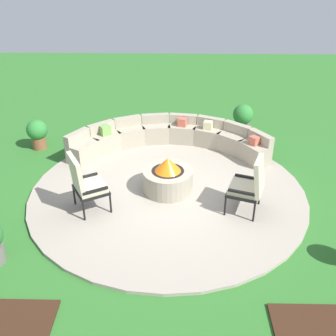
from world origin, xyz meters
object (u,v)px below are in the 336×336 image
(fire_pit, at_px, (168,178))
(potted_plant_0, at_px, (243,118))
(potted_plant_2, at_px, (37,133))
(lounge_chair_front_right, at_px, (250,184))
(curved_stone_bench, at_px, (169,138))
(lounge_chair_front_left, at_px, (85,183))

(fire_pit, distance_m, potted_plant_0, 3.52)
(potted_plant_2, bearing_deg, lounge_chair_front_right, -29.31)
(curved_stone_bench, relative_size, lounge_chair_front_left, 4.04)
(fire_pit, relative_size, potted_plant_0, 1.25)
(lounge_chair_front_left, distance_m, lounge_chair_front_right, 2.95)
(lounge_chair_front_left, bearing_deg, curved_stone_bench, 120.62)
(fire_pit, bearing_deg, potted_plant_0, 57.31)
(lounge_chair_front_right, bearing_deg, curved_stone_bench, 50.54)
(fire_pit, bearing_deg, lounge_chair_front_right, -24.54)
(potted_plant_2, bearing_deg, curved_stone_bench, -1.91)
(lounge_chair_front_right, bearing_deg, potted_plant_0, 13.42)
(curved_stone_bench, height_order, lounge_chair_front_right, lounge_chair_front_right)
(lounge_chair_front_left, height_order, potted_plant_0, lounge_chair_front_left)
(fire_pit, bearing_deg, curved_stone_bench, 90.25)
(fire_pit, xyz_separation_m, potted_plant_0, (1.90, 2.96, 0.10))
(fire_pit, relative_size, lounge_chair_front_left, 0.87)
(curved_stone_bench, bearing_deg, lounge_chair_front_right, -59.42)
(lounge_chair_front_right, height_order, potted_plant_2, lounge_chair_front_right)
(curved_stone_bench, bearing_deg, potted_plant_2, 178.09)
(lounge_chair_front_left, bearing_deg, potted_plant_0, 107.80)
(lounge_chair_front_left, distance_m, potted_plant_2, 3.19)
(lounge_chair_front_right, distance_m, potted_plant_0, 3.67)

